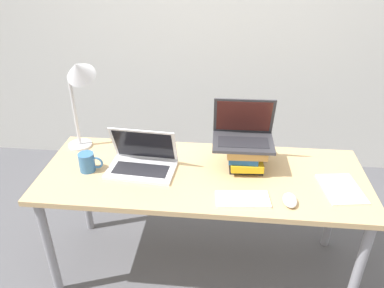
# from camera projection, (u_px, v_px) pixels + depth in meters

# --- Properties ---
(wall_back) EXTENTS (8.00, 0.05, 2.70)m
(wall_back) POSITION_uv_depth(u_px,v_px,m) (217.00, 6.00, 2.83)
(wall_back) COLOR silver
(wall_back) RESTS_ON ground_plane
(desk) EXTENTS (1.75, 0.66, 0.70)m
(desk) POSITION_uv_depth(u_px,v_px,m) (203.00, 184.00, 2.06)
(desk) COLOR tan
(desk) RESTS_ON ground_plane
(laptop_left) EXTENTS (0.38, 0.26, 0.23)m
(laptop_left) POSITION_uv_depth(u_px,v_px,m) (142.00, 161.00, 2.04)
(laptop_left) COLOR silver
(laptop_left) RESTS_ON desk
(book_stack) EXTENTS (0.22, 0.27, 0.15)m
(book_stack) POSITION_uv_depth(u_px,v_px,m) (245.00, 153.00, 2.06)
(book_stack) COLOR black
(book_stack) RESTS_ON desk
(laptop_on_books) EXTENTS (0.33, 0.24, 0.24)m
(laptop_on_books) POSITION_uv_depth(u_px,v_px,m) (243.00, 134.00, 2.01)
(laptop_on_books) COLOR #333338
(laptop_on_books) RESTS_ON book_stack
(wireless_keyboard) EXTENTS (0.27, 0.15, 0.01)m
(wireless_keyboard) POSITION_uv_depth(u_px,v_px,m) (243.00, 199.00, 1.82)
(wireless_keyboard) COLOR white
(wireless_keyboard) RESTS_ON desk
(mouse) EXTENTS (0.07, 0.11, 0.03)m
(mouse) POSITION_uv_depth(u_px,v_px,m) (290.00, 200.00, 1.79)
(mouse) COLOR white
(mouse) RESTS_ON desk
(notepad) EXTENTS (0.22, 0.28, 0.01)m
(notepad) POSITION_uv_depth(u_px,v_px,m) (341.00, 189.00, 1.89)
(notepad) COLOR white
(notepad) RESTS_ON desk
(mug) EXTENTS (0.13, 0.08, 0.11)m
(mug) POSITION_uv_depth(u_px,v_px,m) (88.00, 162.00, 2.02)
(mug) COLOR teal
(mug) RESTS_ON desk
(desk_lamp) EXTENTS (0.23, 0.20, 0.58)m
(desk_lamp) POSITION_uv_depth(u_px,v_px,m) (79.00, 80.00, 2.03)
(desk_lamp) COLOR silver
(desk_lamp) RESTS_ON desk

